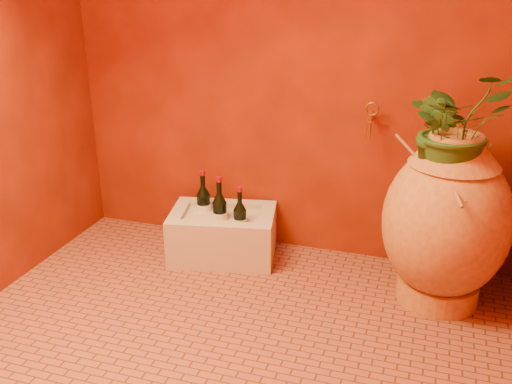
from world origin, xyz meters
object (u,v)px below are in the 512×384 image
(wine_bottle_a, at_px, (204,206))
(wall_tap, at_px, (371,118))
(wine_bottle_c, at_px, (220,214))
(wine_bottle_b, at_px, (240,221))
(stone_basin, at_px, (223,235))
(amphora, at_px, (446,221))

(wine_bottle_a, height_order, wall_tap, wall_tap)
(wine_bottle_c, relative_size, wall_tap, 2.02)
(wine_bottle_b, distance_m, wine_bottle_c, 0.12)
(wine_bottle_c, bearing_deg, wall_tap, 14.71)
(wine_bottle_a, xyz_separation_m, wall_tap, (0.89, 0.11, 0.56))
(stone_basin, relative_size, wall_tap, 3.79)
(amphora, bearing_deg, wine_bottle_b, 177.13)
(stone_basin, relative_size, wine_bottle_b, 2.12)
(stone_basin, distance_m, wine_bottle_c, 0.14)
(wine_bottle_b, bearing_deg, wine_bottle_a, 158.48)
(stone_basin, xyz_separation_m, wine_bottle_a, (-0.13, 0.05, 0.14))
(wine_bottle_a, distance_m, wine_bottle_c, 0.16)
(wine_bottle_b, bearing_deg, stone_basin, 158.14)
(amphora, height_order, wall_tap, wall_tap)
(amphora, xyz_separation_m, wine_bottle_b, (-1.05, 0.05, -0.17))
(amphora, relative_size, stone_basin, 1.33)
(wine_bottle_b, xyz_separation_m, wine_bottle_c, (-0.12, 0.01, 0.01))
(wine_bottle_b, bearing_deg, wall_tap, 18.54)
(wine_bottle_b, distance_m, wall_tap, 0.88)
(amphora, xyz_separation_m, wall_tap, (-0.41, 0.26, 0.40))
(stone_basin, bearing_deg, wine_bottle_c, -95.03)
(wine_bottle_b, bearing_deg, wine_bottle_c, 173.40)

